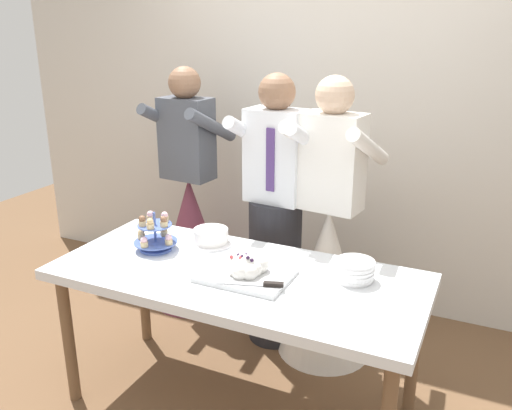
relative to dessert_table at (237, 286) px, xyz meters
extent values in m
plane|color=brown|center=(0.00, 0.00, -0.70)|extent=(8.00, 8.00, 0.00)
cube|color=beige|center=(0.00, 1.44, 0.75)|extent=(5.20, 0.10, 2.90)
cube|color=silver|center=(0.00, 0.00, 0.05)|extent=(1.80, 0.80, 0.05)
cylinder|color=brown|center=(-0.82, -0.32, -0.34)|extent=(0.06, 0.06, 0.72)
cylinder|color=brown|center=(-0.82, 0.32, -0.34)|extent=(0.06, 0.06, 0.72)
cylinder|color=brown|center=(0.82, 0.32, -0.34)|extent=(0.06, 0.06, 0.72)
cylinder|color=#4C66B2|center=(-0.51, 0.06, 0.08)|extent=(0.17, 0.17, 0.01)
cylinder|color=#4C66B2|center=(-0.51, 0.06, 0.18)|extent=(0.01, 0.01, 0.21)
cylinder|color=#4C66B2|center=(-0.51, 0.06, 0.12)|extent=(0.23, 0.23, 0.01)
cylinder|color=#D1B784|center=(-0.42, 0.05, 0.14)|extent=(0.04, 0.04, 0.03)
sphere|color=#EAB7C6|center=(-0.42, 0.05, 0.16)|extent=(0.04, 0.04, 0.04)
cylinder|color=#D1B784|center=(-0.52, 0.15, 0.14)|extent=(0.04, 0.04, 0.03)
sphere|color=#D6B27A|center=(-0.52, 0.15, 0.16)|extent=(0.04, 0.04, 0.04)
cylinder|color=#D1B784|center=(-0.60, 0.06, 0.14)|extent=(0.04, 0.04, 0.03)
sphere|color=#D6B27A|center=(-0.60, 0.06, 0.16)|extent=(0.04, 0.04, 0.04)
cylinder|color=#D1B784|center=(-0.52, -0.03, 0.14)|extent=(0.04, 0.04, 0.03)
sphere|color=#EAB7C6|center=(-0.52, -0.03, 0.16)|extent=(0.04, 0.04, 0.04)
cylinder|color=#4C66B2|center=(-0.51, 0.06, 0.21)|extent=(0.18, 0.18, 0.01)
cylinder|color=#D1B784|center=(-0.45, 0.06, 0.23)|extent=(0.04, 0.04, 0.03)
sphere|color=brown|center=(-0.45, 0.06, 0.25)|extent=(0.04, 0.04, 0.04)
cylinder|color=#D1B784|center=(-0.48, 0.12, 0.23)|extent=(0.04, 0.04, 0.03)
sphere|color=#EAB7C6|center=(-0.48, 0.12, 0.25)|extent=(0.04, 0.04, 0.04)
cylinder|color=#D1B784|center=(-0.56, 0.10, 0.23)|extent=(0.04, 0.04, 0.03)
sphere|color=#EAB7C6|center=(-0.56, 0.10, 0.25)|extent=(0.04, 0.04, 0.04)
cylinder|color=#D1B784|center=(-0.56, 0.02, 0.23)|extent=(0.04, 0.04, 0.03)
sphere|color=brown|center=(-0.56, 0.02, 0.25)|extent=(0.04, 0.04, 0.04)
cylinder|color=#D1B784|center=(-0.49, 0.00, 0.23)|extent=(0.04, 0.04, 0.03)
sphere|color=#D6B27A|center=(-0.49, 0.00, 0.25)|extent=(0.04, 0.04, 0.04)
cube|color=silver|center=(0.07, -0.04, 0.09)|extent=(0.42, 0.31, 0.02)
sphere|color=white|center=(0.11, -0.04, 0.13)|extent=(0.08, 0.08, 0.08)
sphere|color=white|center=(0.11, 0.01, 0.13)|extent=(0.10, 0.10, 0.10)
sphere|color=white|center=(0.07, 0.04, 0.12)|extent=(0.07, 0.07, 0.07)
sphere|color=white|center=(0.02, 0.01, 0.13)|extent=(0.09, 0.09, 0.09)
sphere|color=white|center=(0.02, -0.04, 0.13)|extent=(0.09, 0.09, 0.09)
sphere|color=white|center=(0.03, -0.07, 0.12)|extent=(0.07, 0.07, 0.07)
sphere|color=white|center=(0.07, -0.08, 0.13)|extent=(0.09, 0.09, 0.09)
sphere|color=white|center=(0.10, -0.07, 0.13)|extent=(0.08, 0.08, 0.08)
sphere|color=white|center=(0.07, -0.04, 0.14)|extent=(0.11, 0.11, 0.11)
sphere|color=#DB474C|center=(0.05, -0.06, 0.19)|extent=(0.02, 0.02, 0.02)
sphere|color=#2D1938|center=(0.06, -0.06, 0.19)|extent=(0.02, 0.02, 0.02)
sphere|color=#DB474C|center=(0.00, -0.05, 0.17)|extent=(0.02, 0.02, 0.02)
sphere|color=#2D1938|center=(0.09, -0.06, 0.19)|extent=(0.02, 0.02, 0.02)
sphere|color=#2D1938|center=(0.11, -0.05, 0.18)|extent=(0.02, 0.02, 0.02)
sphere|color=#2D1938|center=(0.07, -0.04, 0.19)|extent=(0.02, 0.02, 0.02)
sphere|color=#2D1938|center=(0.03, -0.04, 0.18)|extent=(0.02, 0.02, 0.02)
cube|color=silver|center=(0.10, -0.15, 0.10)|extent=(0.23, 0.09, 0.00)
cube|color=black|center=(0.24, -0.11, 0.11)|extent=(0.09, 0.05, 0.02)
cylinder|color=white|center=(0.53, 0.16, 0.08)|extent=(0.18, 0.18, 0.01)
cylinder|color=white|center=(0.53, 0.16, 0.09)|extent=(0.18, 0.18, 0.01)
cylinder|color=white|center=(0.53, 0.16, 0.10)|extent=(0.18, 0.18, 0.01)
cylinder|color=white|center=(0.54, 0.16, 0.11)|extent=(0.18, 0.18, 0.01)
cylinder|color=white|center=(0.53, 0.16, 0.12)|extent=(0.18, 0.18, 0.01)
cylinder|color=white|center=(0.54, 0.16, 0.13)|extent=(0.18, 0.18, 0.01)
cylinder|color=white|center=(0.53, 0.16, 0.15)|extent=(0.18, 0.18, 0.01)
cylinder|color=white|center=(0.54, 0.15, 0.16)|extent=(0.18, 0.18, 0.01)
cylinder|color=white|center=(0.54, 0.16, 0.17)|extent=(0.18, 0.18, 0.01)
cylinder|color=white|center=(-0.29, 0.25, 0.08)|extent=(0.24, 0.24, 0.01)
cylinder|color=white|center=(-0.29, 0.25, 0.12)|extent=(0.19, 0.19, 0.07)
cylinder|color=#232328|center=(-0.09, 0.69, -0.24)|extent=(0.32, 0.32, 0.92)
cube|color=white|center=(-0.09, 0.69, 0.49)|extent=(0.36, 0.23, 0.54)
sphere|color=#8C664C|center=(-0.09, 0.69, 0.85)|extent=(0.21, 0.21, 0.21)
cylinder|color=white|center=(-0.27, 0.71, 0.60)|extent=(0.12, 0.49, 0.28)
cylinder|color=white|center=(0.11, 0.67, 0.60)|extent=(0.12, 0.49, 0.28)
cube|color=#4C3372|center=(-0.08, 0.58, 0.49)|extent=(0.05, 0.02, 0.36)
cone|color=white|center=(0.24, 0.68, -0.24)|extent=(0.56, 0.56, 0.92)
cube|color=white|center=(0.24, 0.68, 0.49)|extent=(0.36, 0.24, 0.54)
sphere|color=beige|center=(0.24, 0.68, 0.85)|extent=(0.21, 0.21, 0.21)
cylinder|color=white|center=(0.07, 0.71, 0.60)|extent=(0.14, 0.49, 0.28)
cylinder|color=white|center=(0.45, 0.66, 0.60)|extent=(0.14, 0.49, 0.28)
cone|color=brown|center=(-0.82, 0.89, -0.24)|extent=(0.56, 0.56, 0.92)
cube|color=#4C515B|center=(-0.82, 0.89, 0.49)|extent=(0.36, 0.23, 0.54)
sphere|color=#8C664C|center=(-0.82, 0.89, 0.85)|extent=(0.21, 0.21, 0.21)
cylinder|color=#4C515B|center=(-1.00, 0.91, 0.60)|extent=(0.12, 0.49, 0.28)
cylinder|color=#4C515B|center=(-0.62, 0.87, 0.60)|extent=(0.12, 0.49, 0.28)
camera|label=1|loc=(1.08, -2.08, 1.20)|focal=37.51mm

